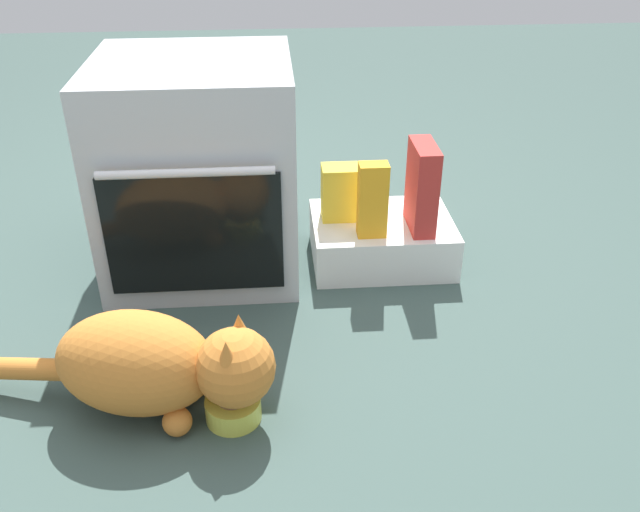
% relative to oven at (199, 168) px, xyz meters
% --- Properties ---
extents(ground, '(8.00, 8.00, 0.00)m').
position_rel_oven_xyz_m(ground, '(0.08, -0.43, -0.34)').
color(ground, '#384C47').
extents(oven, '(0.59, 0.62, 0.67)m').
position_rel_oven_xyz_m(oven, '(0.00, 0.00, 0.00)').
color(oven, '#B7BABF').
rests_on(oven, ground).
extents(pantry_cabinet, '(0.46, 0.35, 0.15)m').
position_rel_oven_xyz_m(pantry_cabinet, '(0.59, -0.04, -0.26)').
color(pantry_cabinet, white).
rests_on(pantry_cabinet, ground).
extents(food_bowl, '(0.14, 0.14, 0.09)m').
position_rel_oven_xyz_m(food_bowl, '(0.11, -0.77, -0.30)').
color(food_bowl, '#D1D14C').
rests_on(food_bowl, ground).
extents(cat, '(0.82, 0.34, 0.27)m').
position_rel_oven_xyz_m(cat, '(-0.07, -0.72, -0.19)').
color(cat, '#C6752D').
rests_on(cat, ground).
extents(cereal_box, '(0.07, 0.18, 0.28)m').
position_rel_oven_xyz_m(cereal_box, '(0.70, -0.10, -0.05)').
color(cereal_box, '#B72D28').
rests_on(cereal_box, pantry_cabinet).
extents(juice_carton, '(0.09, 0.06, 0.24)m').
position_rel_oven_xyz_m(juice_carton, '(0.53, -0.14, -0.07)').
color(juice_carton, orange).
rests_on(juice_carton, pantry_cabinet).
extents(snack_bag, '(0.12, 0.09, 0.18)m').
position_rel_oven_xyz_m(snack_bag, '(0.45, -0.02, -0.10)').
color(snack_bag, yellow).
rests_on(snack_bag, pantry_cabinet).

